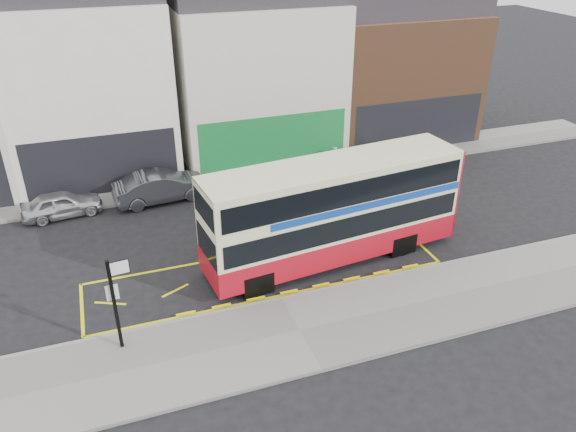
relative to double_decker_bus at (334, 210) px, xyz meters
name	(u,v)px	position (x,y,z in m)	size (l,w,h in m)	color
ground	(278,295)	(-2.99, -1.79, -2.24)	(120.00, 120.00, 0.00)	black
pavement	(300,332)	(-2.99, -4.09, -2.17)	(40.00, 4.00, 0.15)	gray
kerb	(281,299)	(-2.99, -2.16, -2.17)	(40.00, 0.15, 0.15)	gray
far_pavement	(213,179)	(-2.99, 9.21, -2.17)	(50.00, 3.00, 0.15)	gray
road_markings	(265,273)	(-2.99, -0.19, -2.24)	(14.00, 3.40, 0.01)	#FFF50D
terrace_left	(87,73)	(-8.49, 13.20, 3.08)	(8.00, 8.01, 11.80)	white
terrace_green_shop	(252,64)	(0.51, 13.20, 2.83)	(9.00, 8.01, 11.30)	silver
terrace_right	(390,61)	(9.51, 13.20, 2.33)	(9.00, 8.01, 10.30)	brown
double_decker_bus	(334,210)	(0.00, 0.00, 0.00)	(10.88, 3.59, 4.27)	beige
bus_stop_post	(115,297)	(-8.71, -2.88, -0.12)	(0.83, 0.16, 3.32)	black
car_silver	(62,204)	(-10.58, 7.63, -1.62)	(1.46, 3.63, 1.24)	silver
car_grey	(161,186)	(-5.89, 7.70, -1.48)	(1.61, 4.63, 1.52)	#45474D
car_white	(373,160)	(5.73, 7.52, -1.60)	(1.79, 4.40, 1.28)	white
street_tree_right	(342,105)	(4.86, 10.05, 0.90)	(2.14, 2.14, 4.62)	black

